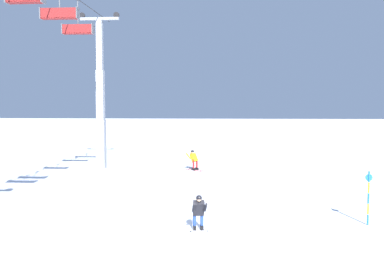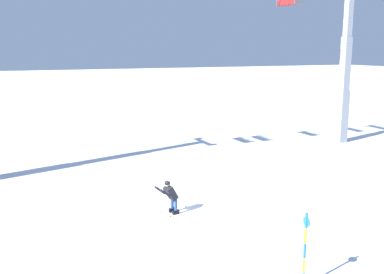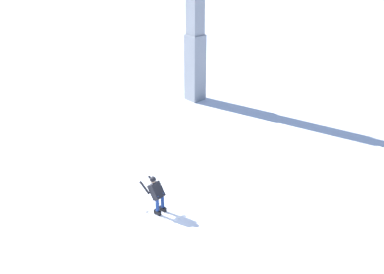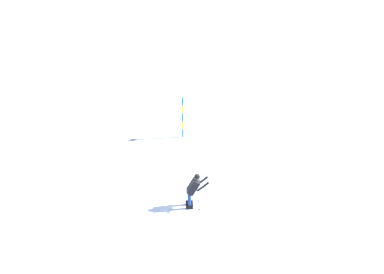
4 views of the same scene
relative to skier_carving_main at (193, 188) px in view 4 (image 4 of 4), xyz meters
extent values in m
plane|color=white|center=(-0.12, -0.43, -0.81)|extent=(260.00, 260.00, 0.00)
cube|color=white|center=(0.18, -0.11, -0.80)|extent=(1.58, 0.35, 0.01)
cube|color=black|center=(0.18, -0.11, -0.72)|extent=(0.29, 0.15, 0.16)
cylinder|color=navy|center=(0.18, -0.11, -0.32)|extent=(0.13, 0.13, 0.64)
cube|color=white|center=(0.13, 0.17, -0.80)|extent=(1.58, 0.35, 0.01)
cube|color=black|center=(0.13, 0.17, -0.72)|extent=(0.29, 0.15, 0.16)
cylinder|color=navy|center=(0.13, 0.17, -0.32)|extent=(0.13, 0.13, 0.64)
cube|color=black|center=(0.01, 0.00, 0.08)|extent=(0.58, 0.50, 0.64)
sphere|color=tan|center=(-0.14, -0.02, 0.46)|extent=(0.21, 0.21, 0.21)
sphere|color=black|center=(-0.14, -0.02, 0.50)|extent=(0.23, 0.23, 0.23)
cylinder|color=black|center=(-0.30, -0.28, 0.18)|extent=(0.49, 0.16, 0.42)
cylinder|color=gray|center=(-0.33, -0.33, -0.39)|extent=(0.45, 0.21, 1.09)
cylinder|color=black|center=(-0.15, -0.35, -0.76)|extent=(0.07, 0.07, 0.01)
cylinder|color=black|center=(-0.38, 0.17, 0.18)|extent=(0.49, 0.16, 0.42)
cylinder|color=gray|center=(-0.42, 0.21, -0.39)|extent=(0.48, 0.06, 1.09)
cylinder|color=black|center=(-0.25, 0.28, -0.76)|extent=(0.07, 0.07, 0.01)
cylinder|color=blue|center=(1.35, -6.72, -0.59)|extent=(0.07, 0.07, 0.43)
cylinder|color=yellow|center=(1.35, -6.72, -0.16)|extent=(0.07, 0.07, 0.43)
cylinder|color=blue|center=(1.35, -6.72, 0.28)|extent=(0.07, 0.07, 0.43)
cylinder|color=yellow|center=(1.35, -6.72, 0.71)|extent=(0.07, 0.07, 0.43)
cylinder|color=blue|center=(1.35, -6.72, 1.14)|extent=(0.07, 0.07, 0.43)
cylinder|color=blue|center=(1.36, -6.72, 1.11)|extent=(0.02, 0.28, 0.28)
camera|label=1|loc=(-16.92, -0.98, 4.05)|focal=42.29mm
camera|label=2|loc=(-6.13, -15.90, 5.73)|focal=41.77mm
camera|label=3|loc=(11.71, -8.92, 9.67)|focal=45.68mm
camera|label=4|loc=(-1.87, 15.96, 9.03)|focal=45.10mm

